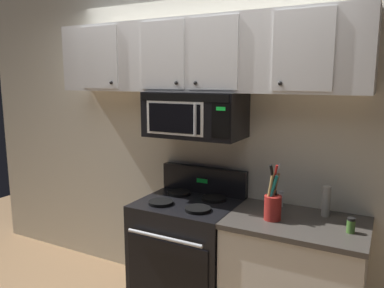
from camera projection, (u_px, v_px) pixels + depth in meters
name	position (u px, v px, depth m)	size (l,w,h in m)	color
back_wall	(209.00, 139.00, 3.18)	(5.20, 0.10, 2.70)	silver
stove_range	(188.00, 253.00, 3.01)	(0.76, 0.69, 1.12)	black
over_range_microwave	(195.00, 115.00, 2.92)	(0.76, 0.43, 0.35)	black
upper_cabinets	(197.00, 56.00, 2.88)	(2.50, 0.36, 0.55)	silver
counter_segment	(294.00, 281.00, 2.63)	(0.93, 0.65, 0.90)	white
utensil_crock_red	(273.00, 204.00, 2.55)	(0.12, 0.12, 0.39)	red
salt_shaker	(281.00, 199.00, 2.82)	(0.04, 0.04, 0.12)	white
pepper_mill	(326.00, 201.00, 2.61)	(0.06, 0.06, 0.22)	#B7B2A8
spice_jar	(351.00, 225.00, 2.34)	(0.05, 0.05, 0.10)	#4C7F33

